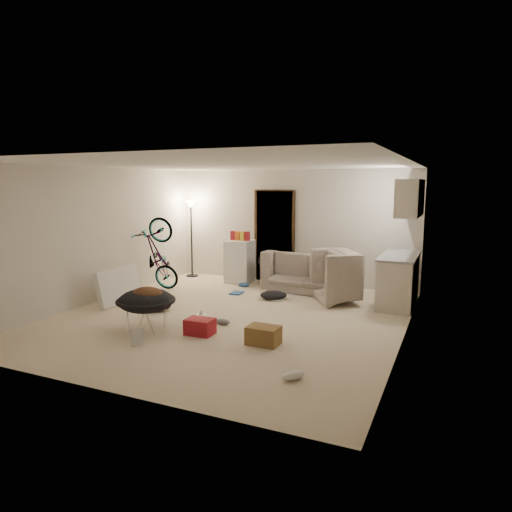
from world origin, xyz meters
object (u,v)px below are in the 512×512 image
at_px(tv_box, 118,286).
at_px(floor_lamp, 191,222).
at_px(armchair, 353,282).
at_px(drink_case_a, 263,335).
at_px(drink_case_b, 200,327).
at_px(juicer, 202,319).
at_px(mini_fridge, 240,261).
at_px(kitchen_counter, 398,281).
at_px(saucer_chair, 146,306).
at_px(bicycle, 158,270).
at_px(sofa, 312,276).

bearing_deg(tv_box, floor_lamp, 94.04).
bearing_deg(armchair, drink_case_a, 134.77).
relative_size(drink_case_a, drink_case_b, 1.09).
xyz_separation_m(floor_lamp, drink_case_b, (2.38, -3.62, -1.19)).
relative_size(drink_case_a, juicer, 1.81).
distance_m(armchair, juicer, 3.12).
bearing_deg(mini_fridge, drink_case_b, -76.18).
xyz_separation_m(armchair, drink_case_b, (-1.63, -2.91, -0.24)).
height_order(mini_fridge, juicer, mini_fridge).
relative_size(kitchen_counter, juicer, 6.17).
distance_m(tv_box, juicer, 2.14).
bearing_deg(drink_case_b, floor_lamp, 121.54).
relative_size(kitchen_counter, drink_case_a, 3.40).
height_order(kitchen_counter, drink_case_a, kitchen_counter).
bearing_deg(saucer_chair, kitchen_counter, 43.53).
relative_size(saucer_chair, tv_box, 0.88).
distance_m(kitchen_counter, drink_case_a, 3.31).
distance_m(armchair, bicycle, 3.99).
bearing_deg(juicer, drink_case_a, -18.26).
height_order(bicycle, saucer_chair, bicycle).
xyz_separation_m(saucer_chair, drink_case_a, (1.86, 0.15, -0.25)).
bearing_deg(sofa, saucer_chair, 69.72).
bearing_deg(mini_fridge, kitchen_counter, -11.89).
relative_size(floor_lamp, juicer, 7.44).
bearing_deg(juicer, kitchen_counter, 44.00).
relative_size(bicycle, mini_fridge, 1.64).
relative_size(tv_box, juicer, 4.13).
distance_m(floor_lamp, saucer_chair, 4.18).
height_order(armchair, tv_box, armchair).
height_order(saucer_chair, tv_box, tv_box).
height_order(kitchen_counter, drink_case_b, kitchen_counter).
bearing_deg(juicer, sofa, 73.80).
bearing_deg(drink_case_a, armchair, 79.08).
distance_m(kitchen_counter, juicer, 3.71).
xyz_separation_m(floor_lamp, bicycle, (0.10, -1.48, -0.90)).
relative_size(floor_lamp, armchair, 1.67).
bearing_deg(sofa, drink_case_a, 98.49).
bearing_deg(saucer_chair, sofa, 67.14).
xyz_separation_m(armchair, bicycle, (-3.91, -0.77, 0.06)).
xyz_separation_m(sofa, armchair, (0.97, -0.51, 0.06)).
xyz_separation_m(floor_lamp, kitchen_counter, (4.83, -0.65, -0.87)).
bearing_deg(floor_lamp, tv_box, -87.89).
bearing_deg(tv_box, kitchen_counter, 25.52).
bearing_deg(armchair, floor_lamp, 46.59).
xyz_separation_m(floor_lamp, mini_fridge, (1.32, -0.10, -0.83)).
xyz_separation_m(bicycle, saucer_chair, (1.44, -2.29, -0.03)).
distance_m(floor_lamp, juicer, 4.07).
bearing_deg(drink_case_b, saucer_chair, -171.39).
relative_size(armchair, drink_case_a, 2.46).
relative_size(saucer_chair, drink_case_b, 2.21).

